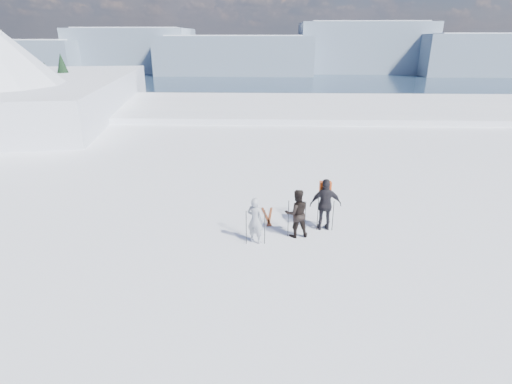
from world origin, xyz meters
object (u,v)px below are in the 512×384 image
(skier_pack, at_px, (325,205))
(skier_dark, at_px, (297,213))
(skier_grey, at_px, (255,220))
(skis_loose, at_px, (268,216))

(skier_pack, bearing_deg, skier_dark, 26.82)
(skier_dark, xyz_separation_m, skier_pack, (1.05, 0.58, 0.09))
(skier_grey, bearing_deg, skier_dark, -134.75)
(skier_grey, distance_m, skier_dark, 1.49)
(skier_grey, xyz_separation_m, skier_dark, (1.40, 0.50, 0.05))
(skis_loose, bearing_deg, skier_grey, -101.46)
(skier_grey, bearing_deg, skis_loose, -75.93)
(skier_grey, relative_size, skier_dark, 0.94)
(skier_grey, distance_m, skier_pack, 2.68)
(skier_pack, height_order, skis_loose, skier_pack)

